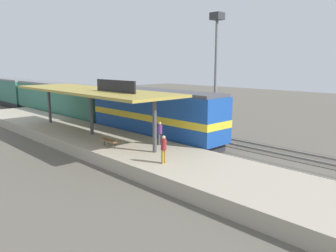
{
  "coord_description": "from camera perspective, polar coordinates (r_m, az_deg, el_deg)",
  "views": [
    {
      "loc": [
        -18.97,
        -24.2,
        6.8
      ],
      "look_at": [
        -1.38,
        -5.95,
        2.0
      ],
      "focal_mm": 35.31,
      "sensor_mm": 36.0,
      "label": 1
    }
  ],
  "objects": [
    {
      "name": "passenger_carriage_rear",
      "position": [
        63.33,
        -26.53,
        5.53
      ],
      "size": [
        2.9,
        20.0,
        4.24
      ],
      "color": "#28282D",
      "rests_on": "track_near"
    },
    {
      "name": "track_far",
      "position": [
        34.46,
        0.29,
        -0.61
      ],
      "size": [
        3.2,
        110.0,
        0.16
      ],
      "color": "#4E4941",
      "rests_on": "ground"
    },
    {
      "name": "platform",
      "position": [
        28.86,
        -12.92,
        -2.27
      ],
      "size": [
        6.0,
        44.0,
        0.9
      ],
      "primitive_type": "cube",
      "color": "#A89E89",
      "rests_on": "ground"
    },
    {
      "name": "person_walking",
      "position": [
        19.72,
        -0.75,
        -3.8
      ],
      "size": [
        0.34,
        0.34,
        1.71
      ],
      "color": "olive",
      "rests_on": "platform"
    },
    {
      "name": "station_canopy",
      "position": [
        28.16,
        -13.17,
        5.83
      ],
      "size": [
        5.2,
        18.0,
        4.7
      ],
      "color": "#47474C",
      "rests_on": "platform"
    },
    {
      "name": "passenger_carriage_front",
      "position": [
        44.01,
        -18.22,
        4.33
      ],
      "size": [
        2.9,
        20.0,
        4.24
      ],
      "color": "#28282D",
      "rests_on": "track_near"
    },
    {
      "name": "ground_plane",
      "position": [
        32.74,
        -2.97,
        -1.28
      ],
      "size": [
        120.0,
        120.0,
        0.0
      ],
      "primitive_type": "plane",
      "color": "#5B564C"
    },
    {
      "name": "person_waiting",
      "position": [
        24.23,
        -1.42,
        -1.06
      ],
      "size": [
        0.34,
        0.34,
        1.71
      ],
      "color": "#4C4C51",
      "rests_on": "platform"
    },
    {
      "name": "light_mast",
      "position": [
        33.98,
        8.35,
        13.31
      ],
      "size": [
        1.1,
        1.1,
        11.7
      ],
      "color": "slate",
      "rests_on": "ground"
    },
    {
      "name": "locomotive",
      "position": [
        28.97,
        -2.43,
        2.0
      ],
      "size": [
        2.93,
        14.43,
        4.44
      ],
      "color": "#28282D",
      "rests_on": "track_near"
    },
    {
      "name": "track_near",
      "position": [
        31.49,
        -5.72,
        -1.75
      ],
      "size": [
        3.2,
        110.0,
        0.16
      ],
      "color": "#4E4941",
      "rests_on": "ground"
    },
    {
      "name": "platform_bench",
      "position": [
        24.09,
        -10.13,
        -2.54
      ],
      "size": [
        0.44,
        1.7,
        0.5
      ],
      "color": "#333338",
      "rests_on": "platform"
    }
  ]
}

